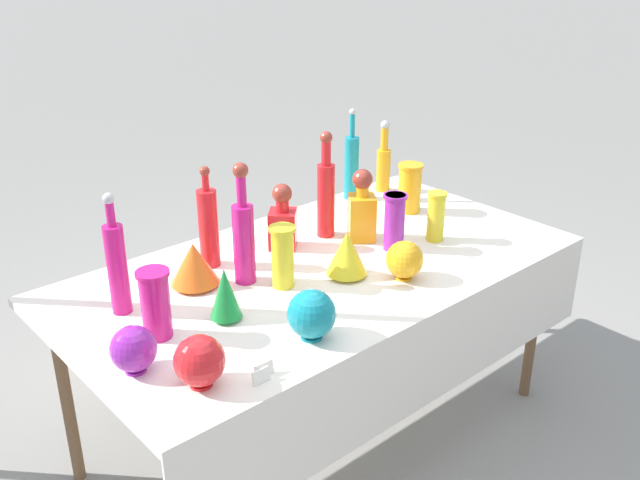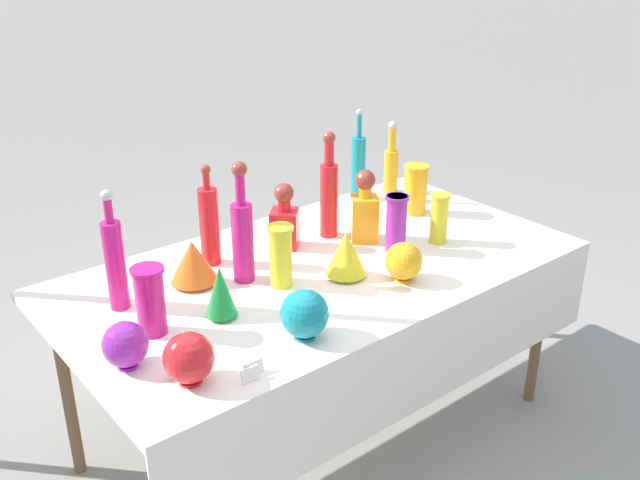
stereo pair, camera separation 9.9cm
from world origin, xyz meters
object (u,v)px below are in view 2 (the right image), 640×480
at_px(tall_bottle_5, 329,193).
at_px(round_bowl_1, 189,358).
at_px(tall_bottle_0, 115,261).
at_px(fluted_vase_2, 220,291).
at_px(slender_vase_4, 150,299).
at_px(round_bowl_0, 125,345).
at_px(tall_bottle_1, 358,166).
at_px(tall_bottle_3, 242,234).
at_px(fluted_vase_1, 193,261).
at_px(slender_vase_1, 415,188).
at_px(cardboard_box_behind_left, 166,323).
at_px(tall_bottle_2, 209,224).
at_px(fluted_vase_0, 346,254).
at_px(slender_vase_2, 439,217).
at_px(square_decanter_0, 284,220).
at_px(tall_bottle_4, 391,164).
at_px(slender_vase_3, 396,222).
at_px(square_decanter_1, 364,210).
at_px(round_bowl_3, 404,261).
at_px(round_bowl_2, 304,314).
at_px(slender_vase_0, 281,254).

xyz_separation_m(tall_bottle_5, round_bowl_1, (-0.93, -0.53, -0.10)).
bearing_deg(tall_bottle_0, fluted_vase_2, -49.82).
bearing_deg(fluted_vase_2, slender_vase_4, 165.87).
distance_m(round_bowl_0, round_bowl_1, 0.20).
distance_m(tall_bottle_1, tall_bottle_3, 0.91).
xyz_separation_m(fluted_vase_1, round_bowl_1, (-0.30, -0.50, -0.01)).
height_order(tall_bottle_0, fluted_vase_1, tall_bottle_0).
distance_m(tall_bottle_0, tall_bottle_5, 0.90).
bearing_deg(slender_vase_4, tall_bottle_0, 92.99).
bearing_deg(slender_vase_1, cardboard_box_behind_left, 135.15).
xyz_separation_m(tall_bottle_2, fluted_vase_0, (0.31, -0.39, -0.07)).
distance_m(tall_bottle_1, slender_vase_1, 0.30).
relative_size(tall_bottle_0, tall_bottle_2, 1.07).
bearing_deg(round_bowl_1, slender_vase_4, 82.26).
bearing_deg(tall_bottle_0, tall_bottle_5, 1.37).
distance_m(tall_bottle_3, slender_vase_2, 0.80).
bearing_deg(fluted_vase_1, round_bowl_1, -120.86).
xyz_separation_m(square_decanter_0, fluted_vase_2, (-0.48, -0.31, -0.02)).
xyz_separation_m(slender_vase_1, cardboard_box_behind_left, (-0.82, 0.82, -0.73)).
bearing_deg(slender_vase_4, tall_bottle_4, 17.24).
bearing_deg(slender_vase_3, tall_bottle_4, 47.57).
relative_size(tall_bottle_4, tall_bottle_5, 0.78).
xyz_separation_m(tall_bottle_3, slender_vase_3, (0.58, -0.16, -0.06)).
distance_m(fluted_vase_2, round_bowl_0, 0.36).
bearing_deg(cardboard_box_behind_left, square_decanter_1, -62.73).
bearing_deg(round_bowl_3, square_decanter_1, 69.52).
bearing_deg(round_bowl_2, cardboard_box_behind_left, 82.76).
height_order(slender_vase_0, slender_vase_3, slender_vase_3).
bearing_deg(slender_vase_3, tall_bottle_3, 165.06).
relative_size(round_bowl_1, cardboard_box_behind_left, 0.28).
bearing_deg(tall_bottle_4, fluted_vase_1, -168.49).
relative_size(slender_vase_2, cardboard_box_behind_left, 0.37).
xyz_separation_m(round_bowl_2, round_bowl_3, (0.50, 0.08, -0.01)).
relative_size(tall_bottle_5, round_bowl_3, 3.03).
xyz_separation_m(tall_bottle_5, cardboard_box_behind_left, (-0.38, 0.77, -0.80)).
xyz_separation_m(tall_bottle_0, round_bowl_2, (0.35, -0.52, -0.08)).
bearing_deg(tall_bottle_3, tall_bottle_5, 13.25).
bearing_deg(tall_bottle_1, fluted_vase_0, -134.86).
height_order(tall_bottle_1, slender_vase_0, tall_bottle_1).
height_order(tall_bottle_1, slender_vase_1, tall_bottle_1).
height_order(slender_vase_0, slender_vase_1, slender_vase_0).
distance_m(tall_bottle_2, square_decanter_0, 0.30).
bearing_deg(round_bowl_2, fluted_vase_2, 116.47).
height_order(tall_bottle_2, slender_vase_4, tall_bottle_2).
relative_size(square_decanter_0, round_bowl_3, 1.82).
bearing_deg(round_bowl_3, tall_bottle_5, 84.08).
bearing_deg(tall_bottle_1, round_bowl_1, -149.29).
height_order(fluted_vase_0, round_bowl_1, fluted_vase_0).
bearing_deg(tall_bottle_4, tall_bottle_0, -170.77).
bearing_deg(tall_bottle_0, slender_vase_4, -87.01).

